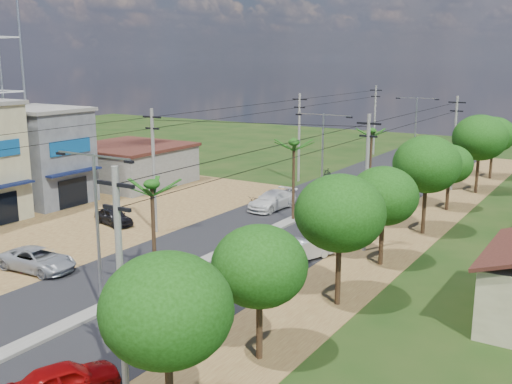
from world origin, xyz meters
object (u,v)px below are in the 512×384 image
at_px(car_red_near, 65,381).
at_px(car_silver_mid, 304,250).
at_px(roadside_sign, 28,264).
at_px(car_parked_silver, 38,260).
at_px(car_white_far, 272,201).
at_px(car_parked_dark, 114,217).

height_order(car_red_near, car_silver_mid, car_red_near).
bearing_deg(roadside_sign, car_parked_silver, 31.15).
bearing_deg(car_parked_silver, car_white_far, -15.91).
relative_size(car_parked_silver, car_parked_dark, 1.30).
bearing_deg(car_white_far, car_parked_silver, -97.72).
xyz_separation_m(car_red_near, car_silver_mid, (0.21, 18.70, -0.03)).
bearing_deg(roadside_sign, car_parked_dark, 106.93).
height_order(car_silver_mid, car_parked_dark, car_silver_mid).
bearing_deg(car_parked_dark, roadside_sign, -149.00).
bearing_deg(car_white_far, car_silver_mid, -46.48).
bearing_deg(roadside_sign, car_red_near, -32.56).
bearing_deg(roadside_sign, car_silver_mid, 39.02).
bearing_deg(car_parked_dark, car_silver_mid, -74.08).
height_order(car_red_near, car_white_far, car_white_far).
bearing_deg(car_parked_silver, car_silver_mid, -54.83).
bearing_deg(car_silver_mid, car_parked_dark, 21.77).
height_order(car_white_far, car_parked_dark, car_white_far).
distance_m(car_white_far, car_parked_dark, 13.12).
xyz_separation_m(car_red_near, roadside_sign, (-12.79, 8.17, -0.24)).
xyz_separation_m(car_white_far, car_parked_dark, (-7.78, -10.56, -0.11)).
distance_m(car_parked_dark, roadside_sign, 10.47).
relative_size(car_red_near, roadside_sign, 3.68).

